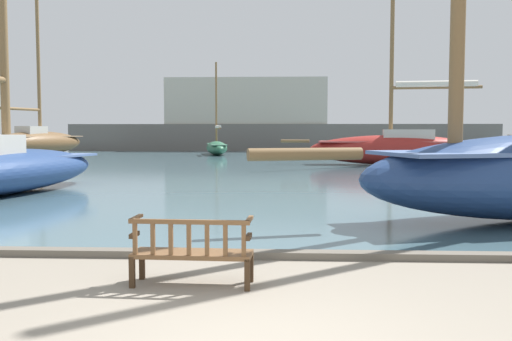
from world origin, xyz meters
name	(u,v)px	position (x,y,z in m)	size (l,w,h in m)	color
harbor_water	(281,154)	(0.00, 44.00, 0.04)	(100.00, 80.00, 0.08)	#476670
quay_edge_kerb	(266,254)	(0.00, 3.85, 0.06)	(40.00, 0.30, 0.12)	#675F54
park_bench	(192,251)	(-0.94, 2.16, 0.47)	(1.62, 0.59, 0.92)	#3D2A19
sailboat_distant_harbor	(38,141)	(-19.73, 40.13, 1.21)	(5.54, 10.56, 13.34)	brown
sailboat_nearest_port	(2,165)	(-8.59, 12.14, 1.00)	(4.40, 9.67, 13.11)	navy
sailboat_centre_channel	(217,147)	(-5.30, 41.63, 0.74)	(2.91, 6.72, 7.61)	#2D6647
sailboat_far_port	(396,146)	(6.76, 28.04, 1.17)	(11.68, 3.57, 13.18)	maroon
far_breakwater	(269,125)	(-1.20, 50.81, 2.60)	(41.76, 2.40, 7.23)	#66605B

